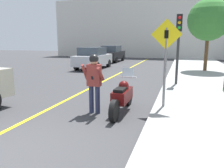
{
  "coord_description": "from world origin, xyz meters",
  "views": [
    {
      "loc": [
        3.38,
        -2.94,
        2.14
      ],
      "look_at": [
        1.34,
        3.43,
        0.82
      ],
      "focal_mm": 35.0,
      "sensor_mm": 36.0,
      "label": 1
    }
  ],
  "objects_px": {
    "crossing_sign": "(166,55)",
    "parked_car_black": "(112,54)",
    "street_tree": "(209,20)",
    "traffic_light": "(179,36)",
    "parked_car_silver": "(93,58)",
    "motorcycle": "(122,96)",
    "person_biker": "(94,77)"
  },
  "relations": [
    {
      "from": "crossing_sign",
      "to": "parked_car_black",
      "type": "distance_m",
      "value": 16.63
    },
    {
      "from": "street_tree",
      "to": "traffic_light",
      "type": "bearing_deg",
      "value": -107.33
    },
    {
      "from": "traffic_light",
      "to": "street_tree",
      "type": "relative_size",
      "value": 0.67
    },
    {
      "from": "traffic_light",
      "to": "parked_car_black",
      "type": "relative_size",
      "value": 0.77
    },
    {
      "from": "street_tree",
      "to": "parked_car_silver",
      "type": "height_order",
      "value": "street_tree"
    },
    {
      "from": "crossing_sign",
      "to": "traffic_light",
      "type": "relative_size",
      "value": 0.83
    },
    {
      "from": "motorcycle",
      "to": "person_biker",
      "type": "xyz_separation_m",
      "value": [
        -0.78,
        -0.32,
        0.59
      ]
    },
    {
      "from": "crossing_sign",
      "to": "traffic_light",
      "type": "distance_m",
      "value": 4.0
    },
    {
      "from": "street_tree",
      "to": "parked_car_black",
      "type": "distance_m",
      "value": 10.64
    },
    {
      "from": "person_biker",
      "to": "parked_car_black",
      "type": "bearing_deg",
      "value": 105.97
    },
    {
      "from": "crossing_sign",
      "to": "person_biker",
      "type": "bearing_deg",
      "value": -153.97
    },
    {
      "from": "person_biker",
      "to": "street_tree",
      "type": "distance_m",
      "value": 11.6
    },
    {
      "from": "traffic_light",
      "to": "street_tree",
      "type": "height_order",
      "value": "street_tree"
    },
    {
      "from": "motorcycle",
      "to": "crossing_sign",
      "type": "bearing_deg",
      "value": 28.24
    },
    {
      "from": "motorcycle",
      "to": "parked_car_silver",
      "type": "bearing_deg",
      "value": 117.15
    },
    {
      "from": "person_biker",
      "to": "traffic_light",
      "type": "height_order",
      "value": "traffic_light"
    },
    {
      "from": "motorcycle",
      "to": "parked_car_black",
      "type": "bearing_deg",
      "value": 108.84
    },
    {
      "from": "motorcycle",
      "to": "parked_car_silver",
      "type": "distance_m",
      "value": 11.0
    },
    {
      "from": "motorcycle",
      "to": "person_biker",
      "type": "height_order",
      "value": "person_biker"
    },
    {
      "from": "traffic_light",
      "to": "parked_car_black",
      "type": "xyz_separation_m",
      "value": [
        -6.86,
        11.3,
        -1.52
      ]
    },
    {
      "from": "street_tree",
      "to": "parked_car_black",
      "type": "xyz_separation_m",
      "value": [
        -8.65,
        5.59,
        -2.68
      ]
    },
    {
      "from": "crossing_sign",
      "to": "parked_car_black",
      "type": "relative_size",
      "value": 0.64
    },
    {
      "from": "crossing_sign",
      "to": "traffic_light",
      "type": "xyz_separation_m",
      "value": [
        0.28,
        3.94,
        0.65
      ]
    },
    {
      "from": "motorcycle",
      "to": "person_biker",
      "type": "bearing_deg",
      "value": -157.44
    },
    {
      "from": "person_biker",
      "to": "parked_car_black",
      "type": "distance_m",
      "value": 16.85
    },
    {
      "from": "person_biker",
      "to": "parked_car_black",
      "type": "relative_size",
      "value": 0.42
    },
    {
      "from": "parked_car_black",
      "to": "street_tree",
      "type": "bearing_deg",
      "value": -32.88
    },
    {
      "from": "crossing_sign",
      "to": "parked_car_black",
      "type": "bearing_deg",
      "value": 113.37
    },
    {
      "from": "traffic_light",
      "to": "street_tree",
      "type": "bearing_deg",
      "value": 72.67
    },
    {
      "from": "traffic_light",
      "to": "person_biker",
      "type": "bearing_deg",
      "value": -114.49
    },
    {
      "from": "traffic_light",
      "to": "parked_car_black",
      "type": "bearing_deg",
      "value": 121.26
    },
    {
      "from": "crossing_sign",
      "to": "parked_car_silver",
      "type": "bearing_deg",
      "value": 124.06
    }
  ]
}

